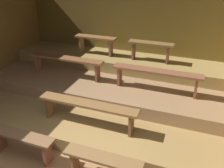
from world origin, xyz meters
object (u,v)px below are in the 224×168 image
at_px(bench_middle_right, 157,74).
at_px(bench_upper_right, 151,47).
at_px(bench_floor_left, 22,140).
at_px(bench_lower_center, 88,107).
at_px(bench_floor_right, 103,162).
at_px(bench_middle_left, 66,61).
at_px(bench_upper_left, 96,41).

relative_size(bench_middle_right, bench_upper_right, 1.72).
height_order(bench_floor_left, bench_upper_right, bench_upper_right).
bearing_deg(bench_floor_left, bench_lower_center, 47.03).
distance_m(bench_middle_right, bench_upper_right, 1.03).
bearing_deg(bench_floor_right, bench_lower_center, 126.54).
bearing_deg(bench_middle_left, bench_floor_right, -49.70).
bearing_deg(bench_floor_left, bench_upper_left, 89.72).
bearing_deg(bench_upper_left, bench_lower_center, -69.91).
distance_m(bench_lower_center, bench_middle_left, 1.71).
xyz_separation_m(bench_floor_left, bench_lower_center, (0.81, 0.87, 0.30)).
distance_m(bench_floor_left, bench_middle_right, 2.83).
distance_m(bench_floor_left, bench_middle_left, 2.21).
distance_m(bench_floor_left, bench_upper_right, 3.47).
height_order(bench_middle_right, bench_upper_right, bench_upper_right).
bearing_deg(bench_floor_left, bench_floor_right, 0.00).
relative_size(bench_middle_left, bench_upper_left, 1.72).
bearing_deg(bench_lower_center, bench_upper_left, 110.09).
bearing_deg(bench_middle_left, bench_lower_center, -47.28).
bearing_deg(bench_upper_left, bench_middle_right, -27.93).
height_order(bench_middle_left, bench_middle_right, same).
xyz_separation_m(bench_floor_right, bench_upper_left, (-1.44, 3.05, 0.82)).
distance_m(bench_floor_right, bench_upper_left, 3.47).
bearing_deg(bench_lower_center, bench_middle_right, 51.71).
distance_m(bench_floor_right, bench_lower_center, 1.13).
height_order(bench_floor_left, bench_upper_left, bench_upper_left).
distance_m(bench_floor_right, bench_upper_right, 3.16).
distance_m(bench_middle_left, bench_middle_right, 2.12).
bearing_deg(bench_middle_left, bench_upper_right, 27.93).
height_order(bench_lower_center, bench_middle_left, bench_middle_left).
bearing_deg(bench_floor_right, bench_upper_left, 115.31).
relative_size(bench_floor_right, bench_middle_left, 0.65).
relative_size(bench_floor_left, bench_middle_left, 0.65).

